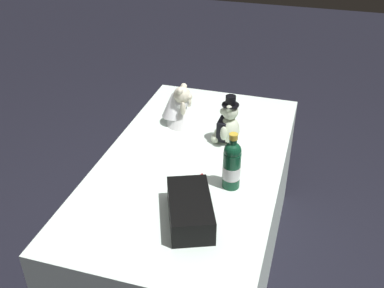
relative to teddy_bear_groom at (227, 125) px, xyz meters
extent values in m
plane|color=black|center=(-0.24, 0.13, -0.87)|extent=(12.00, 12.00, 0.00)
cube|color=white|center=(-0.24, 0.13, -0.49)|extent=(1.67, 0.92, 0.77)
ellipsoid|color=silver|center=(0.00, -0.01, -0.03)|extent=(0.12, 0.11, 0.15)
cube|color=black|center=(0.00, 0.02, -0.03)|extent=(0.11, 0.05, 0.11)
sphere|color=silver|center=(0.00, -0.01, 0.08)|extent=(0.09, 0.09, 0.09)
sphere|color=silver|center=(0.00, 0.03, 0.08)|extent=(0.04, 0.04, 0.04)
sphere|color=silver|center=(0.03, -0.01, 0.12)|extent=(0.03, 0.03, 0.03)
sphere|color=silver|center=(-0.03, -0.01, 0.12)|extent=(0.03, 0.03, 0.03)
ellipsoid|color=silver|center=(0.07, 0.00, -0.02)|extent=(0.04, 0.04, 0.08)
ellipsoid|color=silver|center=(-0.07, 0.01, -0.02)|extent=(0.04, 0.04, 0.08)
sphere|color=silver|center=(0.03, 0.05, -0.07)|extent=(0.05, 0.05, 0.05)
sphere|color=silver|center=(-0.03, 0.06, -0.07)|extent=(0.05, 0.05, 0.05)
cylinder|color=black|center=(0.00, -0.01, 0.12)|extent=(0.09, 0.09, 0.01)
cylinder|color=black|center=(0.00, -0.01, 0.15)|extent=(0.05, 0.05, 0.05)
cone|color=white|center=(0.12, 0.29, -0.03)|extent=(0.19, 0.19, 0.15)
ellipsoid|color=white|center=(0.12, 0.29, 0.03)|extent=(0.09, 0.08, 0.06)
sphere|color=#EDE3C8|center=(0.12, 0.29, 0.09)|extent=(0.10, 0.10, 0.10)
sphere|color=#EDE3C8|center=(0.11, 0.25, 0.08)|extent=(0.04, 0.04, 0.04)
sphere|color=#EDE3C8|center=(0.08, 0.29, 0.12)|extent=(0.04, 0.04, 0.04)
sphere|color=#EDE3C8|center=(0.15, 0.29, 0.12)|extent=(0.04, 0.04, 0.04)
ellipsoid|color=#EDE3C8|center=(0.06, 0.27, 0.03)|extent=(0.03, 0.03, 0.08)
ellipsoid|color=#EDE3C8|center=(0.17, 0.27, 0.03)|extent=(0.03, 0.03, 0.08)
cone|color=white|center=(0.12, 0.35, 0.02)|extent=(0.15, 0.15, 0.15)
cylinder|color=#11442A|center=(-0.39, -0.11, -0.01)|extent=(0.08, 0.08, 0.18)
sphere|color=#11442A|center=(-0.39, -0.11, 0.10)|extent=(0.08, 0.08, 0.08)
cylinder|color=#11442A|center=(-0.39, -0.11, 0.15)|extent=(0.04, 0.04, 0.07)
cylinder|color=gold|center=(-0.39, -0.11, 0.17)|extent=(0.04, 0.04, 0.03)
cylinder|color=white|center=(-0.39, -0.11, -0.02)|extent=(0.09, 0.09, 0.06)
cylinder|color=maroon|center=(-0.41, 0.07, -0.10)|extent=(0.13, 0.05, 0.01)
cone|color=silver|center=(-0.47, 0.09, -0.10)|extent=(0.01, 0.01, 0.01)
cube|color=black|center=(-0.67, 0.01, -0.04)|extent=(0.38, 0.29, 0.11)
cube|color=#B7B7BF|center=(-0.71, -0.07, -0.04)|extent=(0.04, 0.02, 0.03)
camera|label=1|loc=(-2.09, -0.42, 1.21)|focal=42.34mm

